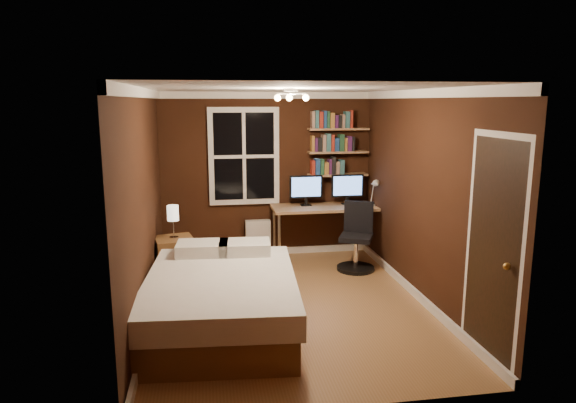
{
  "coord_description": "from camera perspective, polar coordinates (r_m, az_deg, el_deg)",
  "views": [
    {
      "loc": [
        -0.93,
        -5.62,
        2.36
      ],
      "look_at": [
        0.06,
        0.45,
        1.16
      ],
      "focal_mm": 32.0,
      "sensor_mm": 36.0,
      "label": 1
    }
  ],
  "objects": [
    {
      "name": "window",
      "position": [
        7.75,
        -4.91,
        5.02
      ],
      "size": [
        1.06,
        0.06,
        1.46
      ],
      "primitive_type": "cube",
      "color": "white",
      "rests_on": "wall_back"
    },
    {
      "name": "books_row_lower",
      "position": [
        7.92,
        5.54,
        3.9
      ],
      "size": [
        0.48,
        0.16,
        0.23
      ],
      "primitive_type": null,
      "color": "maroon",
      "rests_on": "bookshelf_lower"
    },
    {
      "name": "bookshelf_lower",
      "position": [
        7.94,
        5.53,
        2.97
      ],
      "size": [
        0.92,
        0.22,
        0.03
      ],
      "primitive_type": "cube",
      "color": "#9B724B",
      "rests_on": "wall_back"
    },
    {
      "name": "desk_lamp",
      "position": [
        7.75,
        9.54,
        1.02
      ],
      "size": [
        0.14,
        0.32,
        0.44
      ],
      "primitive_type": null,
      "color": "silver",
      "rests_on": "desk"
    },
    {
      "name": "wall_back",
      "position": [
        7.86,
        -2.35,
        2.93
      ],
      "size": [
        3.2,
        0.04,
        2.5
      ],
      "primitive_type": "cube",
      "color": "black",
      "rests_on": "ground"
    },
    {
      "name": "nightstand",
      "position": [
        7.0,
        -12.45,
        -6.34
      ],
      "size": [
        0.57,
        0.57,
        0.6
      ],
      "primitive_type": "cube",
      "rotation": [
        0.0,
        0.0,
        0.21
      ],
      "color": "brown",
      "rests_on": "ground"
    },
    {
      "name": "bookshelf_middle",
      "position": [
        7.9,
        5.57,
        5.49
      ],
      "size": [
        0.92,
        0.22,
        0.03
      ],
      "primitive_type": "cube",
      "color": "#9B724B",
      "rests_on": "wall_back"
    },
    {
      "name": "door",
      "position": [
        4.97,
        21.73,
        -5.35
      ],
      "size": [
        0.03,
        0.82,
        2.05
      ],
      "primitive_type": null,
      "color": "black",
      "rests_on": "ground"
    },
    {
      "name": "wall_right",
      "position": [
        6.26,
        14.74,
        0.48
      ],
      "size": [
        0.04,
        4.2,
        2.5
      ],
      "primitive_type": "cube",
      "color": "black",
      "rests_on": "ground"
    },
    {
      "name": "door_knob",
      "position": [
        4.71,
        23.15,
        -6.65
      ],
      "size": [
        0.06,
        0.06,
        0.06
      ],
      "primitive_type": "sphere",
      "color": "gold",
      "rests_on": "door"
    },
    {
      "name": "bookshelf_upper",
      "position": [
        7.87,
        5.62,
        8.02
      ],
      "size": [
        0.92,
        0.22,
        0.03
      ],
      "primitive_type": "cube",
      "color": "#9B724B",
      "rests_on": "wall_back"
    },
    {
      "name": "desk",
      "position": [
        7.77,
        4.52,
        -0.93
      ],
      "size": [
        1.71,
        0.64,
        0.81
      ],
      "color": "#9B724B",
      "rests_on": "ground"
    },
    {
      "name": "wall_left",
      "position": [
        5.77,
        -15.73,
        -0.46
      ],
      "size": [
        0.04,
        4.2,
        2.5
      ],
      "primitive_type": "cube",
      "color": "black",
      "rests_on": "ground"
    },
    {
      "name": "monitor_left",
      "position": [
        7.73,
        2.02,
        1.23
      ],
      "size": [
        0.5,
        0.12,
        0.46
      ],
      "primitive_type": null,
      "color": "black",
      "rests_on": "desk"
    },
    {
      "name": "floor",
      "position": [
        6.17,
        0.14,
        -11.44
      ],
      "size": [
        4.2,
        4.2,
        0.0
      ],
      "primitive_type": "plane",
      "color": "#97683C",
      "rests_on": "ground"
    },
    {
      "name": "ceiling_fixture",
      "position": [
        5.6,
        0.32,
        11.46
      ],
      "size": [
        0.44,
        0.44,
        0.18
      ],
      "primitive_type": null,
      "color": "beige",
      "rests_on": "ceiling"
    },
    {
      "name": "monitor_right",
      "position": [
        7.88,
        6.61,
        1.35
      ],
      "size": [
        0.5,
        0.12,
        0.46
      ],
      "primitive_type": null,
      "color": "black",
      "rests_on": "desk"
    },
    {
      "name": "bedside_lamp",
      "position": [
        6.86,
        -12.63,
        -2.21
      ],
      "size": [
        0.15,
        0.15,
        0.44
      ],
      "primitive_type": null,
      "color": "beige",
      "rests_on": "nightstand"
    },
    {
      "name": "bed",
      "position": [
        5.54,
        -7.4,
        -10.77
      ],
      "size": [
        1.7,
        2.24,
        0.72
      ],
      "rotation": [
        0.0,
        0.0,
        -0.08
      ],
      "color": "brown",
      "rests_on": "ground"
    },
    {
      "name": "ceiling",
      "position": [
        5.7,
        0.15,
        12.46
      ],
      "size": [
        3.2,
        4.2,
        0.02
      ],
      "primitive_type": "cube",
      "color": "white",
      "rests_on": "wall_back"
    },
    {
      "name": "books_row_middle",
      "position": [
        7.89,
        5.59,
        6.43
      ],
      "size": [
        0.66,
        0.16,
        0.23
      ],
      "primitive_type": null,
      "color": "navy",
      "rests_on": "bookshelf_middle"
    },
    {
      "name": "books_row_upper",
      "position": [
        7.87,
        5.64,
        8.97
      ],
      "size": [
        0.66,
        0.16,
        0.23
      ],
      "primitive_type": null,
      "color": "#214E32",
      "rests_on": "bookshelf_upper"
    },
    {
      "name": "radiator",
      "position": [
        7.93,
        -3.35,
        -4.12
      ],
      "size": [
        0.38,
        0.13,
        0.57
      ],
      "primitive_type": "cube",
      "color": "silver",
      "rests_on": "ground"
    },
    {
      "name": "office_chair",
      "position": [
        7.38,
        7.62,
        -4.75
      ],
      "size": [
        0.58,
        0.58,
        0.96
      ],
      "rotation": [
        0.0,
        0.0,
        -0.43
      ],
      "color": "black",
      "rests_on": "ground"
    }
  ]
}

